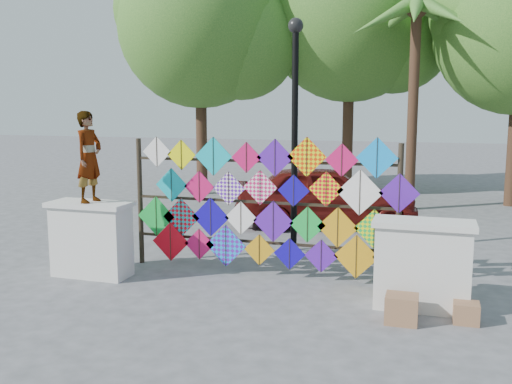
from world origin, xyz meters
TOP-DOWN VIEW (x-y plane):
  - ground at (0.00, 0.00)m, footprint 80.00×80.00m
  - parapet_left at (-2.70, -0.20)m, footprint 1.40×0.65m
  - parapet_right at (2.70, -0.20)m, footprint 1.40×0.65m
  - kite_rack at (0.09, 0.73)m, footprint 4.96×0.24m
  - tree_west at (-4.40, 9.03)m, footprint 5.85×5.20m
  - tree_mid at (0.11, 11.03)m, footprint 6.30×5.60m
  - palm_tree at (2.20, 8.00)m, footprint 3.62×3.62m
  - vendor_woman at (-2.68, -0.20)m, footprint 0.41×0.58m
  - sedan at (0.35, 5.06)m, footprint 4.67×2.89m
  - lamppost at (0.30, 2.00)m, footprint 0.28×0.28m
  - cardboard_box_near at (2.47, -0.84)m, footprint 0.43×0.38m
  - cardboard_box_far at (3.29, -0.60)m, footprint 0.33×0.31m

SIDE VIEW (x-z plane):
  - ground at x=0.00m, z-range 0.00..0.00m
  - cardboard_box_far at x=3.29m, z-range 0.00..0.28m
  - cardboard_box_near at x=2.47m, z-range 0.00..0.38m
  - parapet_left at x=-2.70m, z-range 0.01..1.29m
  - parapet_right at x=2.70m, z-range 0.01..1.29m
  - sedan at x=0.35m, z-range 0.00..1.48m
  - kite_rack at x=0.09m, z-range 0.01..2.40m
  - vendor_woman at x=-2.68m, z-range 1.28..2.80m
  - lamppost at x=0.30m, z-range 0.46..4.92m
  - palm_tree at x=2.20m, z-range 2.04..7.87m
  - tree_west at x=-4.40m, z-range 1.38..9.39m
  - tree_mid at x=0.11m, z-range 1.47..10.08m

